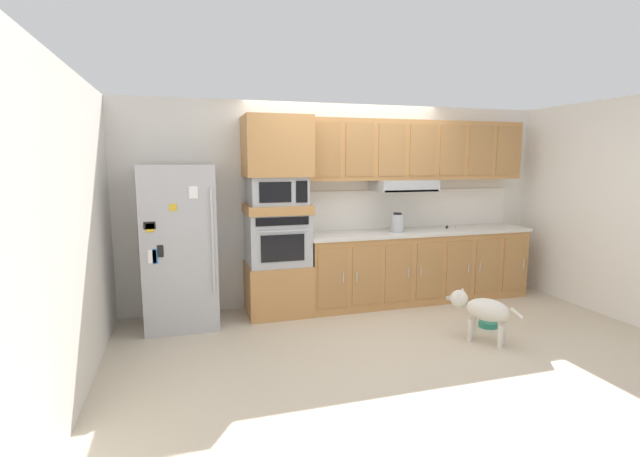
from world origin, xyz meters
The scene contains 18 objects.
ground_plane centered at (0.00, 0.00, 0.00)m, with size 9.60×9.60×0.00m, color beige.
back_kitchen_wall centered at (0.00, 1.11, 1.25)m, with size 6.20×0.12×2.50m, color silver.
side_panel_left centered at (-2.80, 0.00, 1.25)m, with size 0.12×7.10×2.50m, color silver.
side_panel_right centered at (2.80, 0.00, 1.25)m, with size 0.12×7.10×2.50m, color white.
refrigerator centered at (-2.02, 0.68, 0.88)m, with size 0.76×0.73×1.76m.
oven_base_cabinet centered at (-0.92, 0.75, 0.30)m, with size 0.74×0.62×0.60m, color #B77F47.
built_in_oven centered at (-0.92, 0.75, 0.90)m, with size 0.70×0.62×0.60m.
appliance_mid_shelf centered at (-0.92, 0.75, 1.25)m, with size 0.74×0.62×0.10m, color #B77F47.
microwave centered at (-0.92, 0.75, 1.46)m, with size 0.64×0.54×0.32m.
appliance_upper_cabinet centered at (-0.92, 0.75, 1.96)m, with size 0.74×0.62×0.68m, color #B77F47.
lower_cabinet_run centered at (0.91, 0.75, 0.44)m, with size 2.93×0.63×0.88m.
countertop_slab centered at (0.91, 0.75, 0.90)m, with size 2.97×0.64×0.04m, color beige.
backsplash_panel centered at (0.91, 1.04, 1.17)m, with size 2.97×0.02×0.50m, color silver.
upper_cabinet_with_hood centered at (0.90, 0.87, 1.90)m, with size 2.93×0.48×0.88m.
screwdriver centered at (1.37, 0.80, 0.93)m, with size 0.17×0.16×0.03m.
electric_kettle centered at (0.59, 0.70, 1.03)m, with size 0.17×0.17×0.24m.
dog centered at (0.85, -0.68, 0.33)m, with size 0.51×0.64×0.51m.
dog_food_bowl centered at (1.18, -0.37, 0.03)m, with size 0.20×0.20×0.06m.
Camera 1 is at (-1.96, -4.46, 1.81)m, focal length 25.83 mm.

